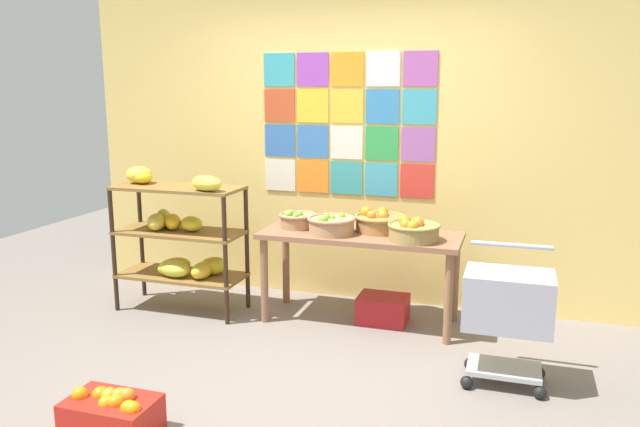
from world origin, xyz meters
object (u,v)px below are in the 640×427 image
Objects in this scene: produce_crate_under_table at (383,309)px; banana_shelf_unit at (178,231)px; fruit_basket_left at (413,230)px; display_table at (360,245)px; fruit_basket_back_left at (331,224)px; orange_crate_foreground at (112,414)px; fruit_basket_back_right at (379,221)px; fruit_basket_right at (297,219)px; shopping_cart at (508,306)px.

banana_shelf_unit is at bearing -172.71° from produce_crate_under_table.
fruit_basket_left is (1.92, 0.07, 0.13)m from banana_shelf_unit.
fruit_basket_back_left is at bearing -156.79° from display_table.
produce_crate_under_table is at bearing 62.90° from orange_crate_foreground.
fruit_basket_back_right reaches higher than fruit_basket_back_left.
fruit_basket_left is at bearing -30.96° from produce_crate_under_table.
display_table is at bearing 23.21° from fruit_basket_back_left.
fruit_basket_right is at bearing 80.80° from orange_crate_foreground.
banana_shelf_unit is 3.06× the size of produce_crate_under_table.
display_table is 0.28m from fruit_basket_back_left.
fruit_basket_back_left is 0.39m from fruit_basket_back_right.
banana_shelf_unit is 1.00m from fruit_basket_right.
orange_crate_foreground is (-0.86, -1.99, -0.51)m from display_table.
orange_crate_foreground is at bearing -117.10° from produce_crate_under_table.
shopping_cart is at bearing -40.76° from fruit_basket_back_right.
banana_shelf_unit is 2.00m from orange_crate_foreground.
fruit_basket_left reaches higher than shopping_cart.
fruit_basket_back_left is at bearing -162.65° from produce_crate_under_table.
fruit_basket_back_left is 0.34m from fruit_basket_right.
fruit_basket_right is 0.79× the size of produce_crate_under_table.
banana_shelf_unit reaches higher than fruit_basket_back_right.
display_table is 4.15× the size of fruit_basket_back_left.
display_table is 0.24m from fruit_basket_back_right.
banana_shelf_unit reaches higher than fruit_basket_left.
fruit_basket_back_left is (-0.21, -0.09, 0.17)m from display_table.
fruit_basket_left is 0.45× the size of shopping_cart.
produce_crate_under_table is (0.18, 0.03, -0.52)m from display_table.
fruit_basket_right is at bearing 176.84° from display_table.
produce_crate_under_table is at bearing 132.92° from shopping_cart.
fruit_basket_back_right is 0.84× the size of orange_crate_foreground.
fruit_basket_back_right is at bearing 128.85° from produce_crate_under_table.
banana_shelf_unit is 1.38× the size of shopping_cart.
display_table is 0.55m from fruit_basket_right.
fruit_basket_left is 0.75m from produce_crate_under_table.
fruit_basket_back_right reaches higher than orange_crate_foreground.
banana_shelf_unit is at bearing -175.89° from fruit_basket_back_left.
orange_crate_foreground is (-0.65, -1.90, -0.67)m from fruit_basket_back_left.
fruit_basket_back_right is at bearing 9.95° from banana_shelf_unit.
orange_crate_foreground is (-1.28, -1.88, -0.68)m from fruit_basket_left.
fruit_basket_back_right is 1.04× the size of produce_crate_under_table.
fruit_basket_back_right is at bearing 144.26° from fruit_basket_left.
fruit_basket_back_left is 0.43× the size of shopping_cart.
produce_crate_under_table is 0.45× the size of shopping_cart.
shopping_cart reaches higher than produce_crate_under_table.
orange_crate_foreground is (-1.04, -2.03, 0.01)m from produce_crate_under_table.
orange_crate_foreground is at bearing -70.57° from banana_shelf_unit.
banana_shelf_unit is 1.29m from fruit_basket_back_left.
orange_crate_foreground is at bearing -108.74° from fruit_basket_back_left.
fruit_basket_back_left is 0.64m from fruit_basket_left.
shopping_cart reaches higher than orange_crate_foreground.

